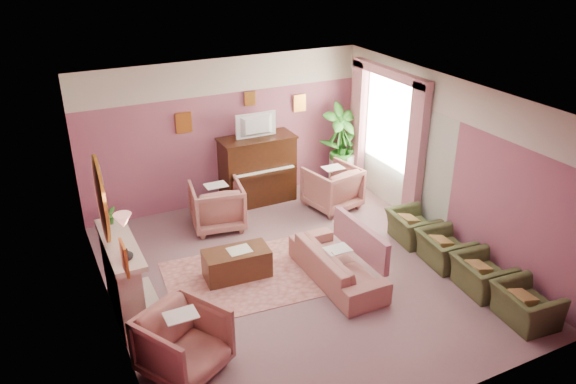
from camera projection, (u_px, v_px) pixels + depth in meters
name	position (u px, v px, depth m)	size (l,w,h in m)	color
floor	(298.00, 274.00, 8.74)	(5.50, 6.00, 0.01)	#7E5D62
ceiling	(300.00, 99.00, 7.54)	(5.50, 6.00, 0.01)	white
wall_back	(226.00, 132.00, 10.57)	(5.50, 0.02, 2.80)	#764464
wall_front	(434.00, 306.00, 5.71)	(5.50, 0.02, 2.80)	#764464
wall_left	(104.00, 235.00, 7.03)	(0.02, 6.00, 2.80)	#764464
wall_right	(447.00, 162.00, 9.25)	(0.02, 6.00, 2.80)	#764464
picture_rail_band	(223.00, 76.00, 10.11)	(5.50, 0.01, 0.65)	beige
stripe_panel	(397.00, 154.00, 10.43)	(0.01, 3.00, 2.15)	#B0B9A8
fireplace_surround	(123.00, 280.00, 7.62)	(0.30, 1.40, 1.10)	beige
fireplace_inset	(131.00, 288.00, 7.73)	(0.18, 0.72, 0.68)	black
fire_ember	(136.00, 298.00, 7.82)	(0.06, 0.54, 0.10)	#FF580B
mantel_shelf	(119.00, 244.00, 7.39)	(0.40, 1.55, 0.07)	beige
hearth	(142.00, 309.00, 7.93)	(0.55, 1.50, 0.02)	beige
mirror_frame	(101.00, 199.00, 7.05)	(0.04, 0.72, 1.20)	#C7812D
mirror_glass	(103.00, 199.00, 7.06)	(0.01, 0.60, 1.06)	white
sconce_shade	(123.00, 221.00, 6.15)	(0.20, 0.20, 0.16)	#E48A7B
piano	(258.00, 170.00, 10.83)	(1.40, 0.60, 1.30)	black
piano_keyshelf	(265.00, 173.00, 10.52)	(1.30, 0.12, 0.06)	black
piano_keys	(265.00, 171.00, 10.50)	(1.20, 0.08, 0.02)	white
piano_top	(257.00, 138.00, 10.55)	(1.45, 0.65, 0.04)	black
television	(258.00, 124.00, 10.39)	(0.80, 0.12, 0.48)	black
print_back_left	(184.00, 123.00, 10.08)	(0.30, 0.03, 0.38)	#C7812D
print_back_right	(300.00, 103.00, 11.00)	(0.26, 0.03, 0.34)	#C7812D
print_back_mid	(250.00, 99.00, 10.49)	(0.22, 0.03, 0.26)	#C7812D
print_left_wall	(124.00, 258.00, 5.94)	(0.03, 0.28, 0.36)	#C7812D
window_blind	(390.00, 119.00, 10.36)	(0.03, 1.40, 1.80)	silver
curtain_left	(416.00, 156.00, 9.75)	(0.16, 0.34, 2.60)	#A46571
curtain_right	(358.00, 126.00, 11.24)	(0.16, 0.34, 2.60)	#A46571
pelmet	(390.00, 73.00, 9.96)	(0.16, 2.20, 0.16)	#A46571
mantel_plant	(111.00, 215.00, 7.77)	(0.16, 0.16, 0.28)	#27711F
mantel_vase	(127.00, 254.00, 6.94)	(0.16, 0.16, 0.16)	beige
area_rug	(249.00, 276.00, 8.68)	(2.50, 1.80, 0.01)	#B36F68
coffee_table	(237.00, 264.00, 8.61)	(1.00, 0.50, 0.45)	#462816
table_paper	(239.00, 250.00, 8.53)	(0.35, 0.28, 0.01)	beige
sofa	(337.00, 258.00, 8.47)	(0.62, 1.86, 0.75)	#A86E62
sofa_throw	(360.00, 239.00, 8.53)	(0.09, 1.41, 0.52)	#A46571
floral_armchair_left	(217.00, 204.00, 9.95)	(0.88, 0.88, 0.92)	#A86E62
floral_armchair_right	(332.00, 185.00, 10.67)	(0.88, 0.88, 0.92)	#A86E62
floral_armchair_front	(183.00, 340.00, 6.66)	(0.88, 0.88, 0.92)	#A86E62
olive_chair_a	(527.00, 300.00, 7.56)	(0.56, 0.80, 0.69)	#424A28
olive_chair_b	(482.00, 270.00, 8.22)	(0.56, 0.80, 0.69)	#424A28
olive_chair_c	(445.00, 244.00, 8.89)	(0.56, 0.80, 0.69)	#424A28
olive_chair_d	(413.00, 222.00, 9.55)	(0.56, 0.80, 0.69)	#424A28
side_table	(341.00, 170.00, 11.64)	(0.52, 0.52, 0.70)	white
side_plant_big	(342.00, 146.00, 11.42)	(0.30, 0.30, 0.34)	#27711F
side_plant_small	(350.00, 148.00, 11.40)	(0.16, 0.16, 0.28)	#27711F
palm_pot	(338.00, 179.00, 11.63)	(0.34, 0.34, 0.34)	#8F5E38
palm_plant	(340.00, 139.00, 11.26)	(0.76, 0.76, 1.44)	#27711F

